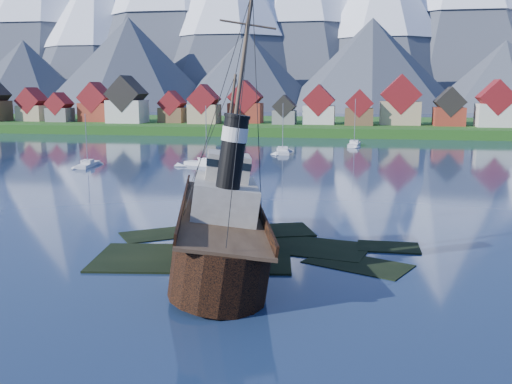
% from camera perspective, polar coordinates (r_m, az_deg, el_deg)
% --- Properties ---
extents(ground, '(1400.00, 1400.00, 0.00)m').
position_cam_1_polar(ground, '(54.45, -2.67, -6.25)').
color(ground, '#192947').
rests_on(ground, ground).
extents(shoal, '(31.71, 21.24, 1.14)m').
position_cam_1_polar(shoal, '(56.23, -0.41, -6.07)').
color(shoal, black).
rests_on(shoal, ground).
extents(shore_bank, '(600.00, 80.00, 3.20)m').
position_cam_1_polar(shore_bank, '(221.73, 7.08, 6.24)').
color(shore_bank, '#1F4A15').
rests_on(shore_bank, ground).
extents(seawall, '(600.00, 2.50, 2.00)m').
position_cam_1_polar(seawall, '(183.91, 6.44, 5.43)').
color(seawall, '#3F3D38').
rests_on(seawall, ground).
extents(town, '(250.96, 16.69, 17.30)m').
position_cam_1_polar(town, '(208.04, -2.38, 8.52)').
color(town, maroon).
rests_on(town, ground).
extents(mountains, '(965.00, 340.00, 205.00)m').
position_cam_1_polar(mountains, '(537.39, 9.10, 18.11)').
color(mountains, '#2D333D').
rests_on(mountains, ground).
extents(tugboat_wreck, '(7.24, 31.20, 24.72)m').
position_cam_1_polar(tugboat_wreck, '(53.36, -3.76, -3.16)').
color(tugboat_wreck, black).
rests_on(tugboat_wreck, ground).
extents(sailboat_a, '(3.42, 9.25, 11.03)m').
position_cam_1_polar(sailboat_a, '(120.06, -16.48, 2.59)').
color(sailboat_a, silver).
rests_on(sailboat_a, ground).
extents(sailboat_c, '(10.03, 5.82, 12.64)m').
position_cam_1_polar(sailboat_c, '(116.11, -4.95, 2.75)').
color(sailboat_c, silver).
rests_on(sailboat_c, ground).
extents(sailboat_e, '(4.39, 11.14, 12.58)m').
position_cam_1_polar(sailboat_e, '(139.10, 2.68, 4.03)').
color(sailboat_e, silver).
rests_on(sailboat_e, ground).
extents(sailboat_f, '(3.51, 10.37, 13.31)m').
position_cam_1_polar(sailboat_f, '(157.95, 9.79, 4.65)').
color(sailboat_f, silver).
rests_on(sailboat_f, ground).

